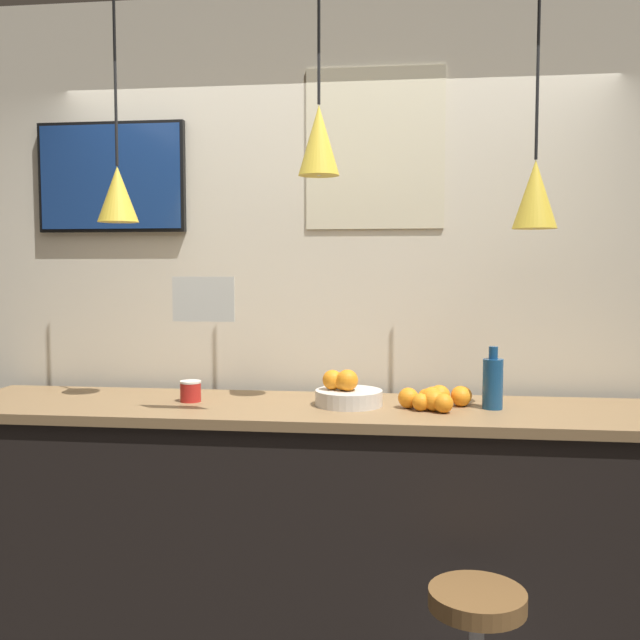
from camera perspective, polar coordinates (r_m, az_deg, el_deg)
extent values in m
cube|color=beige|center=(3.30, 0.92, 0.41)|extent=(8.00, 0.06, 2.90)
cube|color=black|center=(3.09, 0.00, -17.37)|extent=(3.01, 0.60, 1.07)
cube|color=olive|center=(2.93, 0.00, -7.24)|extent=(3.05, 0.64, 0.04)
cylinder|color=brown|center=(2.49, 12.47, -21.00)|extent=(0.31, 0.31, 0.06)
cylinder|color=beige|center=(2.93, 2.32, -6.23)|extent=(0.27, 0.27, 0.06)
sphere|color=orange|center=(2.92, 2.36, -4.95)|extent=(0.07, 0.07, 0.07)
sphere|color=orange|center=(2.92, 1.00, -4.81)|extent=(0.08, 0.08, 0.08)
sphere|color=orange|center=(2.89, 2.20, -4.84)|extent=(0.09, 0.09, 0.09)
sphere|color=orange|center=(2.91, 2.08, -4.96)|extent=(0.07, 0.07, 0.07)
sphere|color=orange|center=(2.91, 1.82, -4.90)|extent=(0.08, 0.08, 0.08)
sphere|color=orange|center=(2.94, 9.53, -6.00)|extent=(0.09, 0.09, 0.09)
sphere|color=orange|center=(2.88, 7.09, -6.21)|extent=(0.08, 0.08, 0.08)
sphere|color=orange|center=(2.84, 8.08, -6.53)|extent=(0.07, 0.07, 0.07)
sphere|color=orange|center=(2.92, 8.87, -6.13)|extent=(0.08, 0.08, 0.08)
sphere|color=orange|center=(2.95, 11.23, -6.07)|extent=(0.08, 0.08, 0.08)
sphere|color=orange|center=(2.95, 8.49, -6.12)|extent=(0.07, 0.07, 0.07)
sphere|color=orange|center=(2.84, 9.11, -6.39)|extent=(0.08, 0.08, 0.08)
sphere|color=orange|center=(2.81, 9.85, -6.58)|extent=(0.08, 0.08, 0.08)
sphere|color=orange|center=(2.98, 11.18, -5.95)|extent=(0.08, 0.08, 0.08)
sphere|color=orange|center=(2.91, 8.95, -6.14)|extent=(0.08, 0.08, 0.08)
sphere|color=orange|center=(2.94, 9.02, -6.05)|extent=(0.08, 0.08, 0.08)
sphere|color=orange|center=(2.99, 11.34, -5.94)|extent=(0.08, 0.08, 0.08)
cylinder|color=navy|center=(2.92, 13.65, -4.99)|extent=(0.08, 0.08, 0.20)
cylinder|color=navy|center=(2.91, 13.70, -2.57)|extent=(0.04, 0.04, 0.05)
cylinder|color=red|center=(3.05, -10.31, -5.71)|extent=(0.09, 0.09, 0.08)
cylinder|color=white|center=(3.04, -10.32, -4.89)|extent=(0.09, 0.09, 0.01)
cylinder|color=black|center=(3.15, -16.07, 18.26)|extent=(0.01, 0.01, 0.72)
cone|color=gold|center=(3.07, -15.88, 9.67)|extent=(0.17, 0.17, 0.23)
sphere|color=#F9EFCC|center=(3.06, -15.85, 7.92)|extent=(0.04, 0.04, 0.04)
cylinder|color=black|center=(2.97, -0.09, 21.53)|extent=(0.01, 0.01, 0.49)
cone|color=gold|center=(2.88, -0.09, 14.20)|extent=(0.16, 0.16, 0.27)
sphere|color=#F9EFCC|center=(2.86, -0.09, 11.88)|extent=(0.04, 0.04, 0.04)
cylinder|color=black|center=(2.95, 17.05, 19.13)|extent=(0.01, 0.01, 0.72)
cone|color=gold|center=(2.87, 16.83, 9.61)|extent=(0.17, 0.17, 0.26)
sphere|color=#F9EFCC|center=(2.86, 16.78, 7.41)|extent=(0.04, 0.04, 0.04)
cube|color=black|center=(3.54, -16.34, 10.90)|extent=(0.71, 0.04, 0.51)
cube|color=navy|center=(3.52, -16.47, 10.93)|extent=(0.68, 0.01, 0.48)
cube|color=silver|center=(2.72, -9.31, 1.66)|extent=(0.24, 0.01, 0.17)
cube|color=beige|center=(3.29, 4.41, 13.52)|extent=(0.62, 0.01, 0.72)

